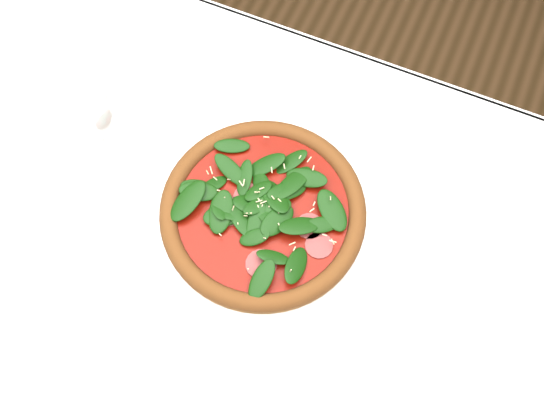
% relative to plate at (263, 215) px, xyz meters
% --- Properties ---
extents(ground, '(6.00, 6.00, 0.00)m').
position_rel_plate_xyz_m(ground, '(-0.07, -0.08, -0.76)').
color(ground, brown).
rests_on(ground, ground).
extents(dining_table, '(1.21, 0.81, 0.75)m').
position_rel_plate_xyz_m(dining_table, '(-0.07, -0.08, -0.11)').
color(dining_table, white).
rests_on(dining_table, ground).
extents(plate, '(0.33, 0.33, 0.01)m').
position_rel_plate_xyz_m(plate, '(0.00, 0.00, 0.00)').
color(plate, white).
rests_on(plate, dining_table).
extents(pizza, '(0.38, 0.38, 0.04)m').
position_rel_plate_xyz_m(pizza, '(0.00, 0.00, 0.02)').
color(pizza, '#9D5E26').
rests_on(pizza, plate).
extents(wine_glass, '(0.07, 0.07, 0.18)m').
position_rel_plate_xyz_m(wine_glass, '(-0.24, -0.01, 0.12)').
color(wine_glass, white).
rests_on(wine_glass, dining_table).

